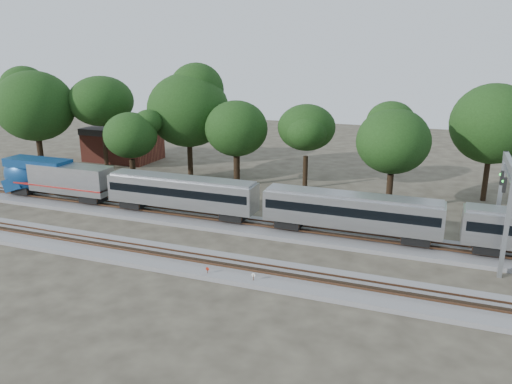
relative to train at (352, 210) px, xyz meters
The scene contains 17 objects.
ground 16.07m from the train, 157.63° to the right, with size 160.00×160.00×0.00m, color #383328.
track_far 14.86m from the train, behind, with size 160.00×5.00×0.73m.
track_near 17.91m from the train, 145.55° to the right, with size 160.00×5.00×0.73m.
train is the anchor object (origin of this frame).
switch_stand_red 15.35m from the train, 128.18° to the right, with size 0.29×0.05×0.91m.
switch_stand_white 13.22m from the train, 114.84° to the right, with size 0.32×0.06×1.00m.
switch_lever 14.90m from the train, 127.26° to the right, with size 0.50×0.30×0.30m, color #512D19.
signal_gantry 13.06m from the train, ahead, with size 0.62×7.38×8.98m.
brick_building 47.04m from the train, 151.42° to the left, with size 11.23×8.00×5.35m.
tree_0 49.71m from the train, 166.56° to the left, with size 9.81×9.81×13.83m.
tree_1 43.83m from the train, 157.87° to the left, with size 10.34×10.34×14.58m.
tree_2 31.88m from the train, 163.49° to the left, with size 7.00×7.00×9.87m.
tree_3 31.31m from the train, 147.47° to the left, with size 9.61×9.61×13.54m.
tree_4 23.36m from the train, 141.08° to the left, with size 7.79×7.79×10.99m.
tree_5 19.30m from the train, 118.82° to the left, with size 8.13×8.13×11.47m.
tree_6 11.62m from the train, 77.36° to the left, with size 8.19×8.19×11.55m.
tree_7 23.36m from the train, 56.12° to the left, with size 9.42×9.42×13.28m.
Camera 1 is at (21.75, -38.73, 17.90)m, focal length 35.00 mm.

